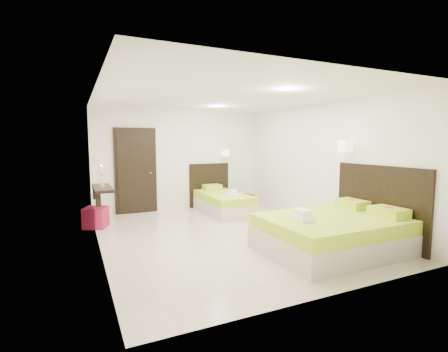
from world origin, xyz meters
name	(u,v)px	position (x,y,z in m)	size (l,w,h in m)	color
floor	(226,235)	(0.00, 0.00, 0.00)	(5.50, 5.50, 0.00)	#BFB59E
bed_single	(222,201)	(0.77, 1.88, 0.28)	(1.14, 1.90, 1.56)	#BDB4A1
bed_double	(335,231)	(1.24, -1.57, 0.32)	(2.19, 1.86, 1.81)	#BDB4A1
nightstand	(244,201)	(1.55, 2.15, 0.18)	(0.41, 0.36, 0.36)	black
ottoman	(96,217)	(-2.22, 1.63, 0.21)	(0.43, 0.43, 0.43)	maroon
door	(136,171)	(-1.20, 2.70, 1.05)	(1.02, 0.15, 2.14)	black
console_shelf	(102,188)	(-2.08, 1.60, 0.82)	(0.35, 1.20, 0.78)	black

